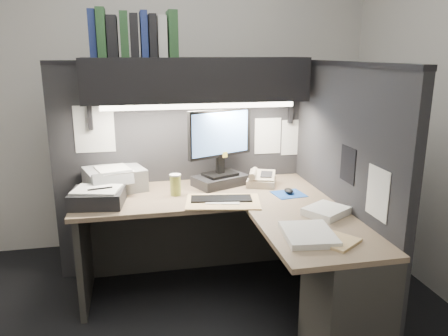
{
  "coord_description": "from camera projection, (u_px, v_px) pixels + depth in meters",
  "views": [
    {
      "loc": [
        -0.32,
        -2.32,
        1.68
      ],
      "look_at": [
        0.27,
        0.51,
        0.91
      ],
      "focal_mm": 35.0,
      "sensor_mm": 36.0,
      "label": 1
    }
  ],
  "objects": [
    {
      "name": "wall_front",
      "position": [
        292.0,
        214.0,
        0.93
      ],
      "size": [
        3.5,
        0.04,
        2.7
      ],
      "primitive_type": "cube",
      "color": "silver",
      "rests_on": "floor"
    },
    {
      "name": "manila_stack",
      "position": [
        331.0,
        239.0,
        2.28
      ],
      "size": [
        0.31,
        0.33,
        0.01
      ],
      "primitive_type": "cube",
      "rotation": [
        0.0,
        0.0,
        0.62
      ],
      "color": "tan",
      "rests_on": "desk"
    },
    {
      "name": "open_folder",
      "position": [
        223.0,
        202.0,
        2.86
      ],
      "size": [
        0.53,
        0.4,
        0.01
      ],
      "primitive_type": "cube",
      "rotation": [
        0.0,
        0.0,
        -0.19
      ],
      "color": "tan",
      "rests_on": "desk"
    },
    {
      "name": "overhead_shelf",
      "position": [
        197.0,
        79.0,
        3.04
      ],
      "size": [
        1.55,
        0.34,
        0.3
      ],
      "primitive_type": "cube",
      "color": "black",
      "rests_on": "partition_back"
    },
    {
      "name": "keyboard",
      "position": [
        221.0,
        199.0,
        2.89
      ],
      "size": [
        0.42,
        0.19,
        0.02
      ],
      "primitive_type": "cube",
      "rotation": [
        0.0,
        0.0,
        -0.15
      ],
      "color": "black",
      "rests_on": "desk"
    },
    {
      "name": "paper_stack_a",
      "position": [
        326.0,
        211.0,
        2.64
      ],
      "size": [
        0.31,
        0.3,
        0.05
      ],
      "primitive_type": "cube",
      "rotation": [
        0.0,
        0.0,
        0.56
      ],
      "color": "white",
      "rests_on": "desk"
    },
    {
      "name": "coffee_cup",
      "position": [
        175.0,
        185.0,
        2.99
      ],
      "size": [
        0.07,
        0.07,
        0.14
      ],
      "primitive_type": "cylinder",
      "rotation": [
        0.0,
        0.0,
        0.02
      ],
      "color": "#B9B24A",
      "rests_on": "desk"
    },
    {
      "name": "telephone",
      "position": [
        262.0,
        179.0,
        3.23
      ],
      "size": [
        0.27,
        0.27,
        0.08
      ],
      "primitive_type": "cube",
      "rotation": [
        0.0,
        0.0,
        -0.38
      ],
      "color": "tan",
      "rests_on": "desk"
    },
    {
      "name": "floor",
      "position": [
        198.0,
        334.0,
        2.69
      ],
      "size": [
        3.5,
        3.5,
        0.0
      ],
      "primitive_type": "plane",
      "color": "black",
      "rests_on": "ground"
    },
    {
      "name": "notebook_stack",
      "position": [
        97.0,
        198.0,
        2.8
      ],
      "size": [
        0.36,
        0.31,
        0.1
      ],
      "primitive_type": "cube",
      "rotation": [
        0.0,
        0.0,
        -0.13
      ],
      "color": "black",
      "rests_on": "desk"
    },
    {
      "name": "partition_right",
      "position": [
        340.0,
        192.0,
        2.85
      ],
      "size": [
        0.06,
        1.5,
        1.6
      ],
      "primitive_type": "cube",
      "color": "black",
      "rests_on": "floor"
    },
    {
      "name": "partition_back",
      "position": [
        183.0,
        170.0,
        3.37
      ],
      "size": [
        1.9,
        0.06,
        1.6
      ],
      "primitive_type": "cube",
      "color": "black",
      "rests_on": "floor"
    },
    {
      "name": "mouse",
      "position": [
        289.0,
        191.0,
        3.03
      ],
      "size": [
        0.06,
        0.09,
        0.03
      ],
      "primitive_type": "ellipsoid",
      "rotation": [
        0.0,
        0.0,
        -0.02
      ],
      "color": "black",
      "rests_on": "mousepad"
    },
    {
      "name": "wall_back",
      "position": [
        170.0,
        92.0,
        3.76
      ],
      "size": [
        3.5,
        0.04,
        2.7
      ],
      "primitive_type": "cube",
      "color": "silver",
      "rests_on": "floor"
    },
    {
      "name": "pinned_papers",
      "position": [
        244.0,
        146.0,
        3.03
      ],
      "size": [
        1.76,
        1.31,
        0.51
      ],
      "color": "white",
      "rests_on": "partition_back"
    },
    {
      "name": "mousepad",
      "position": [
        289.0,
        194.0,
        3.02
      ],
      "size": [
        0.23,
        0.21,
        0.0
      ],
      "primitive_type": "cube",
      "rotation": [
        0.0,
        0.0,
        0.13
      ],
      "color": "#1B4598",
      "rests_on": "desk"
    },
    {
      "name": "paper_stack_b",
      "position": [
        308.0,
        234.0,
        2.32
      ],
      "size": [
        0.29,
        0.35,
        0.03
      ],
      "primitive_type": "cube",
      "rotation": [
        0.0,
        0.0,
        -0.11
      ],
      "color": "white",
      "rests_on": "desk"
    },
    {
      "name": "printer",
      "position": [
        115.0,
        179.0,
        3.11
      ],
      "size": [
        0.47,
        0.43,
        0.16
      ],
      "primitive_type": "cube",
      "rotation": [
        0.0,
        0.0,
        0.3
      ],
      "color": "gray",
      "rests_on": "desk"
    },
    {
      "name": "desk",
      "position": [
        266.0,
        262.0,
        2.66
      ],
      "size": [
        1.7,
        1.53,
        0.73
      ],
      "color": "#876E56",
      "rests_on": "floor"
    },
    {
      "name": "monitor",
      "position": [
        220.0,
        156.0,
        3.17
      ],
      "size": [
        0.49,
        0.36,
        0.57
      ],
      "rotation": [
        0.0,
        0.0,
        0.41
      ],
      "color": "black",
      "rests_on": "desk"
    },
    {
      "name": "task_light_tube",
      "position": [
        200.0,
        106.0,
        2.95
      ],
      "size": [
        1.32,
        0.04,
        0.04
      ],
      "primitive_type": "cylinder",
      "rotation": [
        0.0,
        1.57,
        0.0
      ],
      "color": "white",
      "rests_on": "overhead_shelf"
    },
    {
      "name": "binder_row",
      "position": [
        134.0,
        35.0,
        2.89
      ],
      "size": [
        0.57,
        0.25,
        0.31
      ],
      "color": "navy",
      "rests_on": "overhead_shelf"
    }
  ]
}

